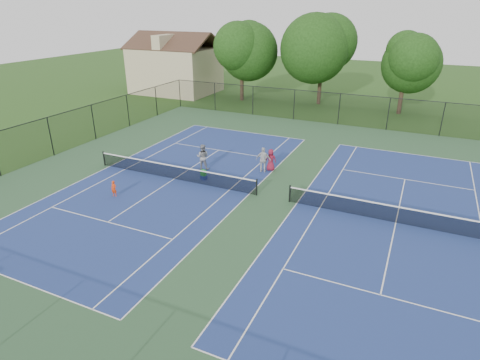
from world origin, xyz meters
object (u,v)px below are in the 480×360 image
at_px(tree_back_c, 407,61).
at_px(bystander_c, 271,160).
at_px(tree_back_a, 242,48).
at_px(instructor, 203,157).
at_px(bystander_a, 263,160).
at_px(clapboard_house, 176,68).
at_px(tree_back_b, 323,45).
at_px(child_player, 114,189).
at_px(ball_hopper, 203,173).
at_px(ball_crate, 204,177).

distance_m(tree_back_c, bystander_c, 22.39).
xyz_separation_m(tree_back_a, bystander_c, (11.28, -19.83, -5.27)).
distance_m(instructor, bystander_c, 4.77).
bearing_deg(bystander_a, bystander_c, -137.46).
distance_m(clapboard_house, instructor, 28.28).
height_order(tree_back_b, child_player, tree_back_b).
height_order(tree_back_b, ball_hopper, tree_back_b).
relative_size(tree_back_a, bystander_a, 5.14).
relative_size(bystander_a, bystander_c, 1.15).
bearing_deg(ball_hopper, bystander_c, 44.20).
bearing_deg(ball_crate, instructor, 120.62).
distance_m(tree_back_a, tree_back_b, 9.24).
bearing_deg(bystander_c, ball_crate, 25.66).
distance_m(tree_back_c, ball_crate, 26.81).
bearing_deg(tree_back_b, bystander_a, -85.11).
bearing_deg(clapboard_house, tree_back_c, 0.00).
distance_m(child_player, ball_hopper, 5.79).
xyz_separation_m(clapboard_house, ball_hopper, (17.80, -24.21, -2.63)).
xyz_separation_m(tree_back_c, instructor, (-11.15, -22.61, -4.57)).
bearing_deg(tree_back_c, bystander_a, -108.40).
distance_m(tree_back_c, bystander_a, 22.93).
height_order(tree_back_a, ball_hopper, tree_back_a).
bearing_deg(bystander_c, ball_hopper, 25.66).
xyz_separation_m(tree_back_b, ball_crate, (-1.20, -25.21, -6.45)).
distance_m(child_player, instructor, 6.69).
height_order(clapboard_house, child_player, clapboard_house).
bearing_deg(child_player, tree_back_a, 92.84).
bearing_deg(child_player, bystander_a, 41.98).
height_order(clapboard_house, bystander_c, clapboard_house).
bearing_deg(tree_back_a, tree_back_b, 12.53).
xyz_separation_m(tree_back_b, instructor, (-2.15, -23.61, -5.69)).
distance_m(ball_crate, ball_hopper, 0.32).
distance_m(tree_back_a, child_player, 28.58).
height_order(tree_back_b, bystander_a, tree_back_b).
xyz_separation_m(tree_back_c, bystander_a, (-7.09, -21.32, -4.59)).
height_order(child_player, instructor, instructor).
height_order(tree_back_c, instructor, tree_back_c).
relative_size(tree_back_c, ball_hopper, 22.90).
distance_m(tree_back_a, instructor, 23.24).
bearing_deg(tree_back_a, instructor, -72.40).
xyz_separation_m(tree_back_c, bystander_c, (-6.72, -20.83, -4.71)).
height_order(tree_back_b, tree_back_c, tree_back_b).
bearing_deg(clapboard_house, tree_back_a, -5.71).
relative_size(child_player, ball_hopper, 2.74).
bearing_deg(instructor, tree_back_c, -130.89).
bearing_deg(bystander_c, tree_back_b, -102.59).
relative_size(bystander_a, ball_crate, 4.50).
xyz_separation_m(tree_back_a, ball_hopper, (7.80, -23.21, -5.57)).
height_order(child_player, ball_crate, child_player).
distance_m(instructor, ball_crate, 2.02).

